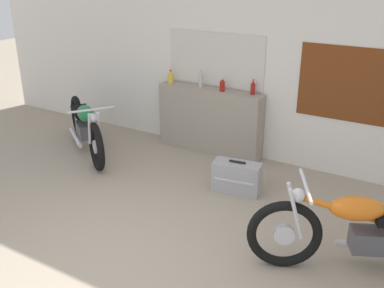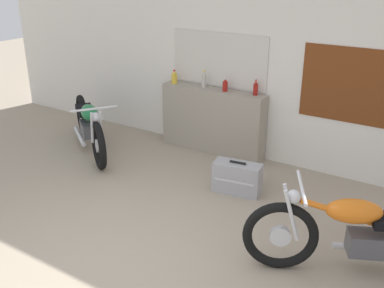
% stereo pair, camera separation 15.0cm
% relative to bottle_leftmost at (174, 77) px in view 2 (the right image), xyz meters
% --- Properties ---
extents(ground_plane, '(24.00, 24.00, 0.00)m').
position_rel_bottle_leftmost_xyz_m(ground_plane, '(1.33, -3.12, -1.06)').
color(ground_plane, gray).
extents(wall_back, '(10.00, 0.07, 2.80)m').
position_rel_bottle_leftmost_xyz_m(wall_back, '(1.33, 0.21, 0.33)').
color(wall_back, silver).
rests_on(wall_back, ground_plane).
extents(sill_counter, '(1.63, 0.28, 0.97)m').
position_rel_bottle_leftmost_xyz_m(sill_counter, '(0.66, 0.03, -0.58)').
color(sill_counter, gray).
rests_on(sill_counter, ground_plane).
extents(bottle_leftmost, '(0.09, 0.09, 0.21)m').
position_rel_bottle_leftmost_xyz_m(bottle_leftmost, '(0.00, 0.00, 0.00)').
color(bottle_leftmost, gold).
rests_on(bottle_leftmost, sill_counter).
extents(bottle_left_center, '(0.06, 0.06, 0.26)m').
position_rel_bottle_leftmost_xyz_m(bottle_left_center, '(0.50, 0.03, 0.02)').
color(bottle_left_center, '#B7B2A8').
rests_on(bottle_left_center, sill_counter).
extents(bottle_center, '(0.07, 0.07, 0.19)m').
position_rel_bottle_leftmost_xyz_m(bottle_center, '(0.86, 0.03, -0.01)').
color(bottle_center, maroon).
rests_on(bottle_center, sill_counter).
extents(bottle_right_center, '(0.06, 0.06, 0.22)m').
position_rel_bottle_leftmost_xyz_m(bottle_right_center, '(1.31, 0.08, 0.00)').
color(bottle_right_center, maroon).
rests_on(bottle_right_center, sill_counter).
extents(motorcycle_orange, '(2.00, 1.07, 0.88)m').
position_rel_bottle_leftmost_xyz_m(motorcycle_orange, '(3.27, -1.74, -0.64)').
color(motorcycle_orange, black).
rests_on(motorcycle_orange, ground_plane).
extents(motorcycle_green, '(1.75, 1.29, 0.84)m').
position_rel_bottle_leftmost_xyz_m(motorcycle_green, '(-0.93, -0.94, -0.66)').
color(motorcycle_green, black).
rests_on(motorcycle_green, ground_plane).
extents(hard_case_silver, '(0.62, 0.33, 0.42)m').
position_rel_bottle_leftmost_xyz_m(hard_case_silver, '(1.59, -0.95, -0.87)').
color(hard_case_silver, '#9E9EA3').
rests_on(hard_case_silver, ground_plane).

